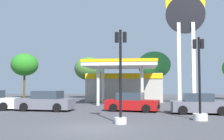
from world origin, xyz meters
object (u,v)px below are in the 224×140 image
traffic_signal_0 (200,97)px  tree_2 (154,65)px  station_pole_sign (185,25)px  tree_0 (25,65)px  traffic_signal_1 (121,87)px  car_1 (46,102)px  car_0 (200,104)px  car_3 (132,103)px  tree_1 (89,69)px

traffic_signal_0 → tree_2: 21.93m
station_pole_sign → tree_0: size_ratio=2.03×
traffic_signal_1 → tree_0: (-16.78, 23.22, 3.20)m
car_1 → tree_2: bearing=61.1°
car_0 → tree_0: tree_0 is taller
traffic_signal_1 → tree_2: tree_2 is taller
traffic_signal_1 → station_pole_sign: bearing=69.3°
car_3 → car_0: bearing=-14.2°
car_3 → tree_1: tree_1 is taller
tree_2 → traffic_signal_1: bearing=-96.9°
traffic_signal_0 → car_3: bearing=132.0°
traffic_signal_1 → tree_1: 26.22m
car_1 → tree_2: size_ratio=0.67×
station_pole_sign → traffic_signal_0: size_ratio=2.81×
traffic_signal_0 → traffic_signal_1: bearing=-157.3°
car_0 → car_3: (-5.01, 1.26, -0.01)m
car_0 → tree_1: (-12.49, 19.71, 3.93)m
car_3 → car_1: bearing=-176.7°
station_pole_sign → tree_1: station_pole_sign is taller
station_pole_sign → traffic_signal_0: 16.48m
station_pole_sign → tree_1: (-13.36, 8.69, -4.48)m
car_3 → tree_2: bearing=81.5°
car_0 → tree_1: bearing=122.4°
car_0 → traffic_signal_0: 3.61m
car_0 → traffic_signal_0: traffic_signal_0 is taller
station_pole_sign → car_1: station_pole_sign is taller
car_0 → traffic_signal_1: bearing=-134.8°
car_3 → tree_1: size_ratio=0.69×
traffic_signal_0 → tree_1: tree_1 is taller
car_3 → tree_0: bearing=135.9°
car_1 → traffic_signal_0: 12.06m
traffic_signal_1 → tree_1: bearing=105.9°
car_0 → traffic_signal_1: traffic_signal_1 is taller
tree_0 → tree_1: size_ratio=1.08×
tree_1 → traffic_signal_0: bearing=-63.1°
tree_0 → traffic_signal_1: bearing=-54.1°
tree_1 → tree_2: bearing=-9.1°
station_pole_sign → tree_0: 24.31m
tree_0 → tree_2: (19.63, 0.27, -0.18)m
station_pole_sign → traffic_signal_1: station_pole_sign is taller
traffic_signal_0 → tree_0: size_ratio=0.72×
tree_1 → tree_0: bearing=-169.0°
car_0 → tree_0: size_ratio=0.63×
car_0 → tree_1: tree_1 is taller
car_1 → traffic_signal_1: bearing=-43.1°
car_3 → traffic_signal_1: bearing=-92.8°
car_1 → traffic_signal_1: (6.66, -6.24, 1.24)m
car_0 → tree_2: size_ratio=0.63×
car_1 → traffic_signal_0: size_ratio=0.94×
tree_0 → car_3: bearing=-44.1°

